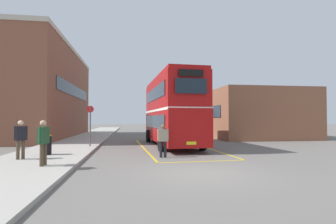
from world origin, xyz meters
name	(u,v)px	position (x,y,z in m)	size (l,w,h in m)	color
ground_plane	(158,140)	(0.00, 14.40, 0.00)	(135.60, 135.60, 0.00)	#66605B
sidewalk_left	(87,138)	(-6.50, 16.80, 0.07)	(4.00, 57.60, 0.14)	#A39E93
brick_building_left	(39,93)	(-11.57, 19.04, 4.48)	(7.07, 18.20, 8.96)	brown
depot_building_right	(241,115)	(9.93, 19.01, 2.34)	(8.93, 15.20, 4.68)	brown
double_decker_bus	(171,110)	(0.44, 9.30, 2.51)	(3.16, 10.14, 4.75)	black
single_deck_bus	(172,120)	(3.74, 29.22, 1.64)	(2.98, 9.72, 3.02)	black
pedestrian_boarding	(163,138)	(-0.84, 3.80, 0.92)	(0.55, 0.25, 1.62)	black
pedestrian_waiting_near	(21,137)	(-7.14, 3.23, 1.11)	(0.49, 0.49, 1.68)	#473828
pedestrian_waiting_far	(43,139)	(-5.64, 1.41, 1.12)	(0.32, 0.56, 1.70)	#473828
litter_bin	(46,145)	(-6.49, 4.57, 0.62)	(0.53, 0.53, 0.95)	black
bus_stop_sign	(90,122)	(-4.96, 8.34, 1.70)	(0.44, 0.08, 2.58)	#4C4C51
bay_marking_yellow	(177,149)	(0.48, 7.42, 0.00)	(4.77, 12.24, 0.01)	gold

